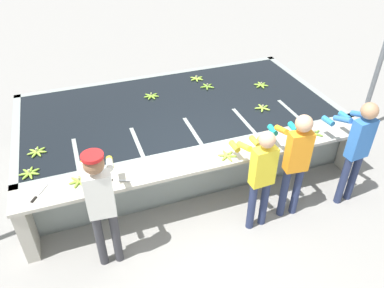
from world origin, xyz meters
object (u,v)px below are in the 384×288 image
at_px(banana_bunch_floating_2, 151,96).
at_px(support_post_right, 383,53).
at_px(banana_bunch_floating_3, 197,79).
at_px(knife_0, 114,180).
at_px(banana_bunch_floating_5, 30,173).
at_px(banana_bunch_ledge_2, 227,156).
at_px(worker_2, 296,157).
at_px(banana_bunch_floating_0, 207,86).
at_px(worker_1, 261,172).
at_px(banana_bunch_floating_1, 261,85).
at_px(knife_1, 37,196).
at_px(banana_bunch_floating_6, 263,108).
at_px(worker_3, 357,144).
at_px(banana_bunch_ledge_1, 79,181).
at_px(worker_0, 101,199).
at_px(banana_bunch_floating_4, 37,152).
at_px(banana_bunch_ledge_0, 314,133).

relative_size(banana_bunch_floating_2, support_post_right, 0.09).
height_order(banana_bunch_floating_3, knife_0, banana_bunch_floating_3).
bearing_deg(support_post_right, banana_bunch_floating_5, -175.34).
bearing_deg(banana_bunch_ledge_2, knife_0, 178.92).
height_order(worker_2, banana_bunch_floating_0, worker_2).
relative_size(worker_1, knife_0, 4.86).
xyz_separation_m(banana_bunch_floating_1, knife_1, (-4.07, -1.75, -0.01)).
height_order(banana_bunch_floating_2, banana_bunch_floating_6, same).
distance_m(worker_3, banana_bunch_floating_1, 2.34).
height_order(banana_bunch_ledge_1, support_post_right, support_post_right).
xyz_separation_m(worker_0, knife_0, (0.22, 0.46, -0.15)).
height_order(banana_bunch_floating_1, knife_0, banana_bunch_floating_1).
distance_m(banana_bunch_floating_5, knife_1, 0.49).
distance_m(worker_1, banana_bunch_floating_6, 1.77).
xyz_separation_m(worker_0, banana_bunch_ledge_2, (1.82, 0.43, -0.14)).
height_order(banana_bunch_floating_4, support_post_right, support_post_right).
height_order(banana_bunch_floating_4, banana_bunch_ledge_0, banana_bunch_ledge_0).
relative_size(banana_bunch_floating_2, banana_bunch_ledge_1, 1.00).
bearing_deg(knife_0, banana_bunch_ledge_1, 163.83).
distance_m(banana_bunch_floating_1, support_post_right, 2.20).
relative_size(banana_bunch_floating_1, knife_1, 0.91).
relative_size(banana_bunch_floating_6, banana_bunch_ledge_2, 0.98).
xyz_separation_m(banana_bunch_floating_3, banana_bunch_floating_5, (-3.10, -1.95, -0.00)).
bearing_deg(worker_0, banana_bunch_ledge_1, 109.07).
height_order(worker_3, banana_bunch_floating_6, worker_3).
bearing_deg(banana_bunch_floating_1, knife_1, -156.72).
height_order(banana_bunch_floating_0, banana_bunch_ledge_1, banana_bunch_ledge_1).
relative_size(banana_bunch_ledge_2, knife_0, 0.85).
relative_size(banana_bunch_floating_2, banana_bunch_floating_3, 1.00).
height_order(banana_bunch_floating_1, banana_bunch_floating_6, same).
xyz_separation_m(banana_bunch_floating_2, banana_bunch_ledge_0, (2.04, -2.04, 0.00)).
height_order(banana_bunch_floating_0, knife_1, banana_bunch_floating_0).
bearing_deg(worker_3, banana_bunch_floating_1, 96.57).
relative_size(worker_0, banana_bunch_ledge_1, 6.27).
bearing_deg(knife_0, banana_bunch_ledge_0, 0.55).
relative_size(worker_3, banana_bunch_floating_1, 6.15).
xyz_separation_m(banana_bunch_ledge_0, support_post_right, (1.98, 0.98, 0.66)).
bearing_deg(banana_bunch_ledge_0, banana_bunch_floating_5, 173.27).
bearing_deg(worker_2, worker_3, -3.08).
xyz_separation_m(worker_1, worker_3, (1.53, -0.00, 0.08)).
height_order(worker_1, banana_bunch_floating_3, worker_1).
bearing_deg(banana_bunch_ledge_2, banana_bunch_floating_1, 50.03).
relative_size(banana_bunch_floating_6, banana_bunch_ledge_0, 1.00).
bearing_deg(worker_1, support_post_right, 25.81).
distance_m(banana_bunch_floating_2, knife_0, 2.31).
height_order(banana_bunch_floating_1, banana_bunch_ledge_0, banana_bunch_ledge_0).
xyz_separation_m(banana_bunch_floating_5, banana_bunch_ledge_0, (4.12, -0.49, 0.00)).
bearing_deg(banana_bunch_ledge_1, knife_0, -16.17).
bearing_deg(banana_bunch_ledge_2, banana_bunch_floating_0, 75.71).
bearing_deg(banana_bunch_ledge_1, banana_bunch_floating_0, 37.25).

